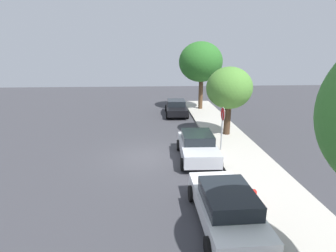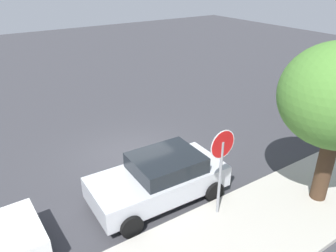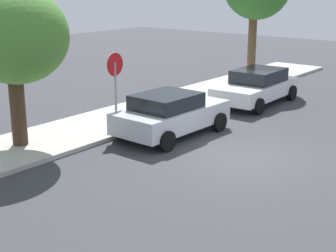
{
  "view_description": "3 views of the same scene",
  "coord_description": "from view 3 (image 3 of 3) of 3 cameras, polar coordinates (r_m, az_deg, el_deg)",
  "views": [
    {
      "loc": [
        13.93,
        0.33,
        5.9
      ],
      "look_at": [
        -1.19,
        1.23,
        1.47
      ],
      "focal_mm": 28.0,
      "sensor_mm": 36.0,
      "label": 1
    },
    {
      "loc": [
        4.7,
        9.72,
        6.41
      ],
      "look_at": [
        -0.96,
        1.17,
        1.46
      ],
      "focal_mm": 35.0,
      "sensor_mm": 36.0,
      "label": 2
    },
    {
      "loc": [
        -12.45,
        -7.26,
        5.01
      ],
      "look_at": [
        -0.88,
        1.89,
        0.77
      ],
      "focal_mm": 55.0,
      "sensor_mm": 36.0,
      "label": 3
    }
  ],
  "objects": [
    {
      "name": "ground_plane",
      "position": [
        15.26,
        7.64,
        -3.29
      ],
      "size": [
        60.0,
        60.0,
        0.0
      ],
      "primitive_type": "plane",
      "color": "#38383D"
    },
    {
      "name": "sidewalk_curb",
      "position": [
        18.42,
        -6.84,
        0.35
      ],
      "size": [
        32.0,
        2.93,
        0.14
      ],
      "primitive_type": "cube",
      "color": "#B2ADA3",
      "rests_on": "ground_plane"
    },
    {
      "name": "stop_sign",
      "position": [
        16.93,
        -5.88,
        5.33
      ],
      "size": [
        0.81,
        0.08,
        2.74
      ],
      "color": "gray",
      "rests_on": "ground_plane"
    },
    {
      "name": "parked_car_silver",
      "position": [
        16.85,
        0.29,
        1.39
      ],
      "size": [
        4.14,
        2.19,
        1.45
      ],
      "color": "silver",
      "rests_on": "ground_plane"
    },
    {
      "name": "parked_car_white",
      "position": [
        21.59,
        9.79,
        4.37
      ],
      "size": [
        4.49,
        2.15,
        1.42
      ],
      "color": "white",
      "rests_on": "ground_plane"
    },
    {
      "name": "street_tree_near_corner",
      "position": [
        15.71,
        -16.51,
        9.43
      ],
      "size": [
        3.08,
        3.08,
        4.83
      ],
      "color": "#422D1E",
      "rests_on": "ground_plane"
    },
    {
      "name": "fire_hydrant",
      "position": [
        21.49,
        5.14,
        3.47
      ],
      "size": [
        0.3,
        0.22,
        0.72
      ],
      "color": "red",
      "rests_on": "ground_plane"
    }
  ]
}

